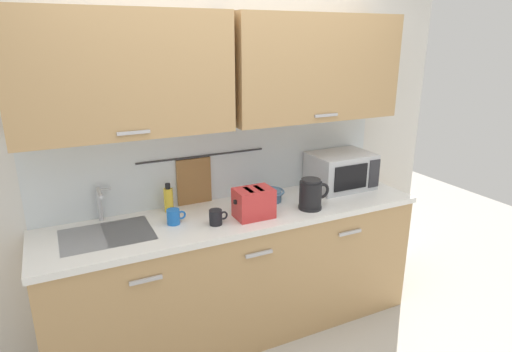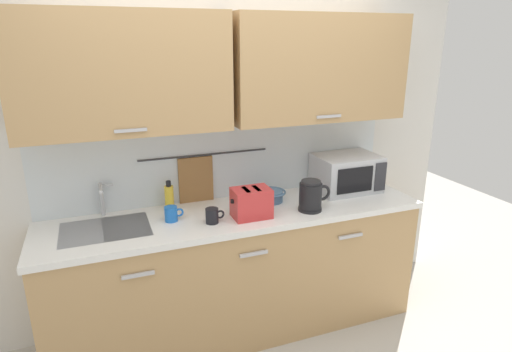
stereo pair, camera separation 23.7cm
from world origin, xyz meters
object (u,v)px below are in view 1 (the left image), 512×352
mug_near_sink (174,217)px  mixing_bowl (269,195)px  toaster (254,203)px  mug_by_kettle (216,217)px  electric_kettle (311,194)px  dish_soap_bottle (169,199)px  microwave (341,171)px

mug_near_sink → mixing_bowl: (0.71, 0.09, -0.00)m
toaster → mug_by_kettle: toaster is taller
electric_kettle → toaster: size_ratio=0.89×
dish_soap_bottle → mug_by_kettle: size_ratio=1.63×
microwave → toaster: size_ratio=1.80×
electric_kettle → toaster: bearing=174.9°
toaster → mug_by_kettle: size_ratio=2.13×
dish_soap_bottle → toaster: (0.46, -0.32, 0.01)m
dish_soap_bottle → toaster: 0.57m
dish_soap_bottle → mug_near_sink: 0.21m
microwave → mug_near_sink: size_ratio=3.83×
electric_kettle → mixing_bowl: 0.31m
dish_soap_bottle → mixing_bowl: dish_soap_bottle is taller
mixing_bowl → toaster: (-0.22, -0.21, 0.05)m
microwave → mug_by_kettle: microwave is taller
electric_kettle → dish_soap_bottle: 0.94m
mixing_bowl → toaster: toaster is taller
toaster → mixing_bowl: bearing=43.4°
mixing_bowl → microwave: bearing=1.6°
electric_kettle → toaster: 0.41m
microwave → mug_by_kettle: (-1.10, -0.23, -0.09)m
microwave → electric_kettle: (-0.43, -0.26, -0.03)m
microwave → mug_by_kettle: size_ratio=3.83×
mug_near_sink → toaster: toaster is taller
dish_soap_bottle → toaster: bearing=-35.0°
microwave → mug_near_sink: (-1.33, -0.11, -0.09)m
dish_soap_bottle → mixing_bowl: 0.70m
electric_kettle → mug_near_sink: bearing=170.3°
electric_kettle → mug_by_kettle: bearing=177.2°
microwave → electric_kettle: 0.51m
mug_near_sink → mug_by_kettle: bearing=-27.6°
mixing_bowl → dish_soap_bottle: bearing=170.5°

